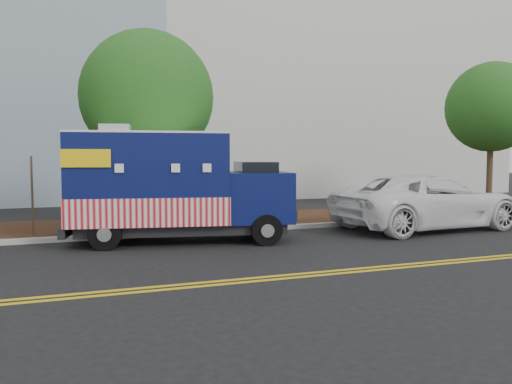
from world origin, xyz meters
name	(u,v)px	position (x,y,z in m)	size (l,w,h in m)	color
ground	(177,243)	(0.00, 0.00, 0.00)	(120.00, 120.00, 0.00)	black
curb	(168,233)	(0.00, 1.40, 0.07)	(120.00, 0.18, 0.15)	#9E9E99
mulch_strip	(157,225)	(0.00, 3.50, 0.07)	(120.00, 4.00, 0.15)	black
centerline_near	(224,281)	(0.00, -4.45, 0.01)	(120.00, 0.10, 0.01)	gold
centerline_far	(228,284)	(0.00, -4.70, 0.01)	(120.00, 0.10, 0.01)	gold
tree_b	(147,97)	(-0.30, 3.08, 4.32)	(4.29, 4.29, 6.47)	#38281C
tree_d	(492,107)	(14.69, 3.57, 4.55)	(3.92, 3.92, 6.52)	#38281C
sign_post	(32,199)	(-3.74, 1.92, 1.20)	(0.06, 0.06, 2.40)	#473828
food_truck	(170,189)	(-0.12, 0.34, 1.47)	(6.48, 3.38, 3.25)	black
white_car	(428,202)	(8.35, -0.10, 0.90)	(2.98, 6.46, 1.79)	white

